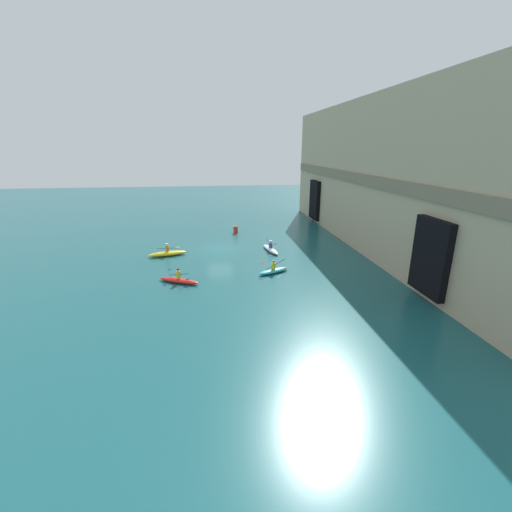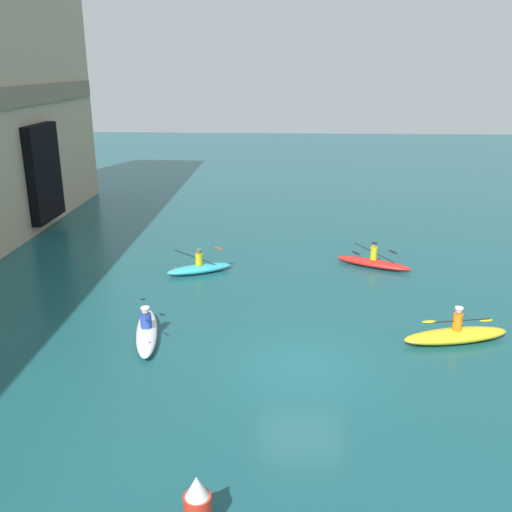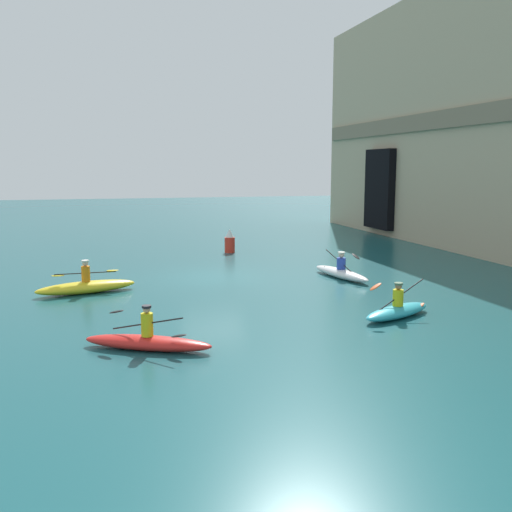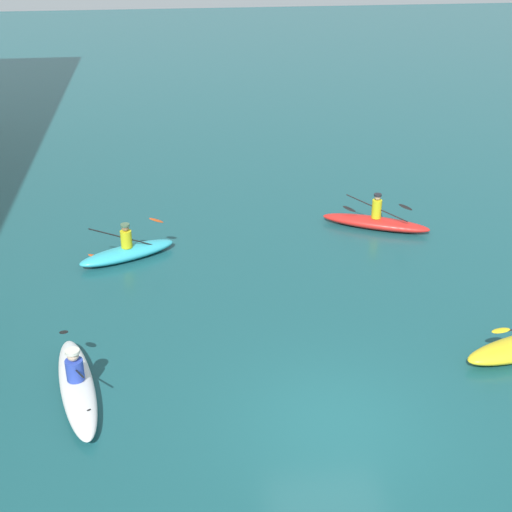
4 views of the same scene
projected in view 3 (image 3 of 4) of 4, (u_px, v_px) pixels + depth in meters
The scene contains 6 objects.
ground_plane at pixel (213, 277), 23.43m from camera, with size 120.00×120.00×0.00m, color #195156.
kayak_white at pixel (341, 272), 23.16m from camera, with size 3.58×1.37×1.12m.
kayak_cyan at pixel (398, 310), 17.12m from camera, with size 1.86×2.85×1.15m.
kayak_yellow at pixel (86, 286), 20.40m from camera, with size 1.67×3.62×1.20m.
kayak_red at pixel (148, 341), 14.11m from camera, with size 2.09×3.27×1.13m.
marker_buoy at pixel (230, 242), 29.97m from camera, with size 0.54×0.54×1.25m.
Camera 3 is at (22.68, -4.25, 4.50)m, focal length 40.00 mm.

